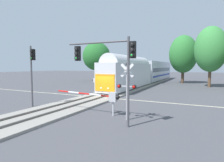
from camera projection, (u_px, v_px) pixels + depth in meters
name	position (u px, v px, depth m)	size (l,w,h in m)	color
ground_plane	(101.00, 97.00, 22.59)	(220.00, 220.00, 0.00)	#47474C
road_centre_stripe	(101.00, 97.00, 22.59)	(44.00, 0.20, 0.01)	beige
railway_track	(101.00, 97.00, 22.58)	(4.40, 80.00, 0.32)	gray
commuter_train	(147.00, 71.00, 40.33)	(3.04, 41.11, 5.16)	silver
crossing_gate_near	(106.00, 97.00, 14.32)	(5.84, 0.40, 1.80)	#B7B7BC
crossing_signal_mast	(127.00, 85.00, 12.83)	(1.36, 0.44, 4.04)	#B2B2B7
crossing_gate_far	(98.00, 81.00, 30.72)	(5.13, 0.40, 1.80)	#B7B7BC
traffic_signal_near_right	(109.00, 60.00, 11.75)	(4.82, 0.38, 5.51)	#4C4C51
traffic_signal_median	(32.00, 66.00, 17.06)	(0.53, 0.38, 5.59)	#4C4C51
oak_far_right	(211.00, 49.00, 33.39)	(5.52, 5.52, 10.88)	brown
elm_centre_background	(183.00, 54.00, 41.43)	(6.05, 6.05, 10.63)	#4C3828
pine_left_background	(96.00, 56.00, 47.66)	(7.00, 7.00, 9.96)	brown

